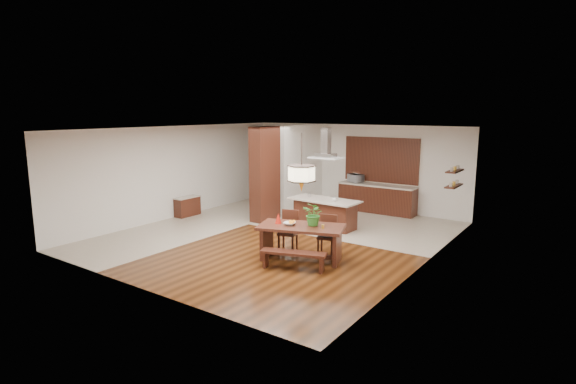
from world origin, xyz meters
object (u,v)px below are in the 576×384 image
Objects in this scene: dining_chair_left at (288,231)px; pendant_lantern at (302,162)px; hallway_console at (187,206)px; kitchen_island at (325,213)px; foliage_plant at (314,214)px; range_hood at (326,143)px; dining_table at (301,235)px; island_cup at (334,199)px; dining_bench at (293,261)px; fruit_bowl at (289,224)px; dining_chair_right at (327,235)px; microwave at (356,178)px.

pendant_lantern is at bearing -48.02° from dining_chair_left.
kitchen_island reaches higher than hallway_console.
foliage_plant is (5.62, -1.33, 0.75)m from hallway_console.
kitchen_island is at bearing -90.00° from range_hood.
island_cup is (-0.62, 2.65, 0.31)m from dining_table.
dining_bench is 2.65× the size of foliage_plant.
pendant_lantern is (-0.23, 0.66, 2.04)m from dining_bench.
hallway_console is 6.41× the size of island_cup.
dining_bench is 0.96m from fruit_bowl.
dining_table is at bearing -76.76° from island_cup.
kitchen_island is at bearing 160.47° from island_cup.
dining_bench is at bearing -48.74° from fruit_bowl.
hallway_console is 5.82m from foliage_plant.
island_cup is (4.76, 1.15, 0.59)m from hallway_console.
fruit_bowl is at bearing -75.53° from range_hood.
kitchen_island is (-1.22, 3.44, 0.24)m from dining_bench.
dining_chair_right is at bearing 87.29° from foliage_plant.
foliage_plant is at bearing -53.31° from microwave.
pendant_lantern and range_hood have the same top height.
range_hood is (-1.22, 3.44, 2.26)m from dining_bench.
microwave is at bearing 106.78° from foliage_plant.
pendant_lantern reaches higher than dining_bench.
dining_table is at bearing 24.24° from fruit_bowl.
foliage_plant is at bearing -70.92° from island_cup.
foliage_plant reaches higher than fruit_bowl.
dining_bench is at bearing -107.25° from dining_chair_right.
microwave reaches higher than dining_chair_right.
dining_bench is 1.40m from dining_chair_left.
dining_table reaches higher than dining_bench.
pendant_lantern reaches higher than dining_chair_right.
pendant_lantern is 1.44m from fruit_bowl.
foliage_plant reaches higher than dining_chair_left.
kitchen_island is (-1.00, 2.78, -0.15)m from dining_table.
hallway_console is 1.73× the size of microwave.
dining_table is 1.02× the size of kitchen_island.
range_hood is (-1.23, 2.62, 1.40)m from foliage_plant.
dining_bench is 1.55× the size of dining_chair_right.
pendant_lantern is 9.54× the size of island_cup.
range_hood is at bearing 16.38° from hallway_console.
microwave is (-0.37, 2.69, -1.37)m from range_hood.
island_cup reaches higher than fruit_bowl.
range_hood is (-1.00, 2.79, 1.88)m from dining_table.
dining_table is 2.37× the size of range_hood.
dining_table is 5.66m from microwave.
kitchen_island reaches higher than dining_bench.
foliage_plant is 2.64m from island_cup.
dining_bench is 1.19m from foliage_plant.
dining_bench is at bearing -21.01° from hallway_console.
foliage_plant is 2.00× the size of fruit_bowl.
dining_table is 1.66m from pendant_lantern.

